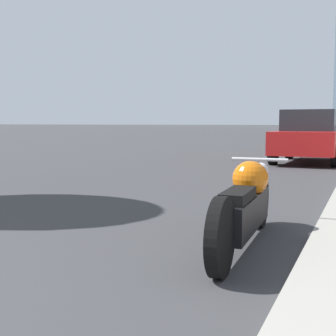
% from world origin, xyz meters
% --- Properties ---
extents(motorcycle, '(0.62, 2.49, 0.81)m').
position_xyz_m(motorcycle, '(3.00, 3.69, 0.40)').
color(motorcycle, black).
rests_on(motorcycle, ground_plane).
extents(parked_car_red, '(1.95, 3.95, 1.55)m').
position_xyz_m(parked_car_red, '(2.47, 13.69, 0.77)').
color(parked_car_red, red).
rests_on(parked_car_red, ground_plane).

